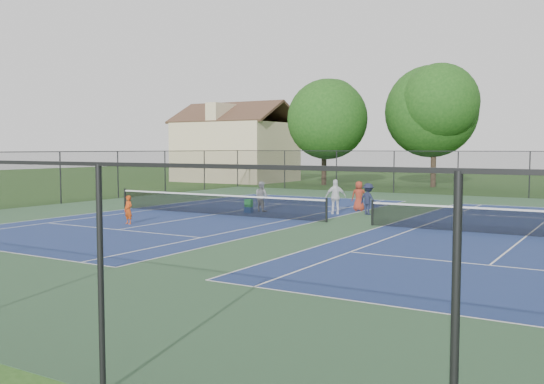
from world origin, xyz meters
The scene contains 15 objects.
ground centered at (0.00, 0.00, 0.00)m, with size 140.00×140.00×0.00m, color #234716.
court_pad centered at (0.00, 0.00, 0.00)m, with size 36.00×36.00×0.01m, color #2D5033.
tennis_court_left centered at (-7.00, 0.00, 0.10)m, with size 12.00×23.83×1.07m.
tennis_court_right centered at (7.00, 0.00, 0.10)m, with size 12.00×23.83×1.07m.
perimeter_fence centered at (0.00, 0.00, 1.60)m, with size 36.08×36.08×3.02m.
tree_back_a centered at (-13.00, 24.00, 6.04)m, with size 6.80×6.80×9.15m.
tree_back_b centered at (-4.00, 26.00, 6.60)m, with size 7.60×7.60×10.03m.
clapboard_house centered at (-23.00, 25.00, 3.09)m, with size 10.80×8.10×7.65m.
child_player centered at (-7.94, -4.86, 0.61)m, with size 0.44×0.29×1.21m, color #D4430E.
instructor centered at (-5.84, 2.36, 0.76)m, with size 0.74×0.58×1.53m, color gray.
bystander_a centered at (-2.11, 3.18, 0.85)m, with size 0.99×0.41×1.69m, color white.
bystander_b centered at (-0.66, 3.76, 0.76)m, with size 0.98×0.56×1.52m, color #191E38.
bystander_c centered at (-1.73, 5.16, 0.76)m, with size 0.75×0.49×1.53m, color #9A2F1C.
ball_crate centered at (-6.05, 1.50, 0.15)m, with size 0.36×0.32×0.29m, color navy.
ball_hopper centered at (-6.05, 1.50, 0.49)m, with size 0.34×0.28×0.39m, color green.
Camera 1 is at (10.35, -23.43, 3.20)m, focal length 40.00 mm.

